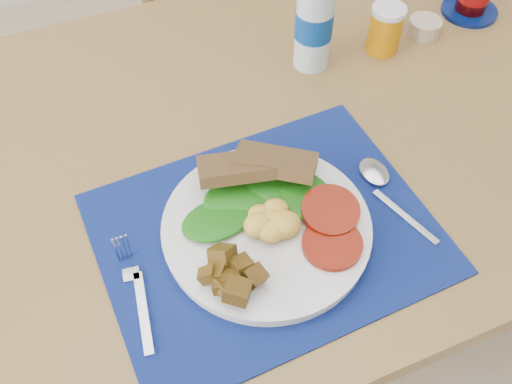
% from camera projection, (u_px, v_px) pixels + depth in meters
% --- Properties ---
extents(ground, '(4.00, 4.00, 0.00)m').
position_uv_depth(ground, '(329.00, 373.00, 1.48)').
color(ground, tan).
rests_on(ground, ground).
extents(table, '(1.40, 0.90, 0.75)m').
position_uv_depth(table, '(316.00, 147.00, 1.07)').
color(table, brown).
rests_on(table, ground).
extents(placemat, '(0.50, 0.40, 0.00)m').
position_uv_depth(placemat, '(266.00, 233.00, 0.85)').
color(placemat, black).
rests_on(placemat, table).
extents(breakfast_plate, '(0.30, 0.30, 0.07)m').
position_uv_depth(breakfast_plate, '(264.00, 228.00, 0.83)').
color(breakfast_plate, silver).
rests_on(breakfast_plate, placemat).
extents(fork, '(0.03, 0.18, 0.00)m').
position_uv_depth(fork, '(135.00, 288.00, 0.79)').
color(fork, '#B2B5BA').
rests_on(fork, placemat).
extents(spoon, '(0.05, 0.19, 0.01)m').
position_uv_depth(spoon, '(383.00, 185.00, 0.90)').
color(spoon, '#B2B5BA').
rests_on(spoon, placemat).
extents(water_bottle, '(0.07, 0.07, 0.24)m').
position_uv_depth(water_bottle, '(315.00, 16.00, 1.01)').
color(water_bottle, '#ADBFCC').
rests_on(water_bottle, table).
extents(juice_glass, '(0.06, 0.06, 0.09)m').
position_uv_depth(juice_glass, '(385.00, 30.00, 1.09)').
color(juice_glass, '#BD7005').
rests_on(juice_glass, table).
extents(ramekin, '(0.06, 0.06, 0.03)m').
position_uv_depth(ramekin, '(424.00, 27.00, 1.14)').
color(ramekin, tan).
rests_on(ramekin, table).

